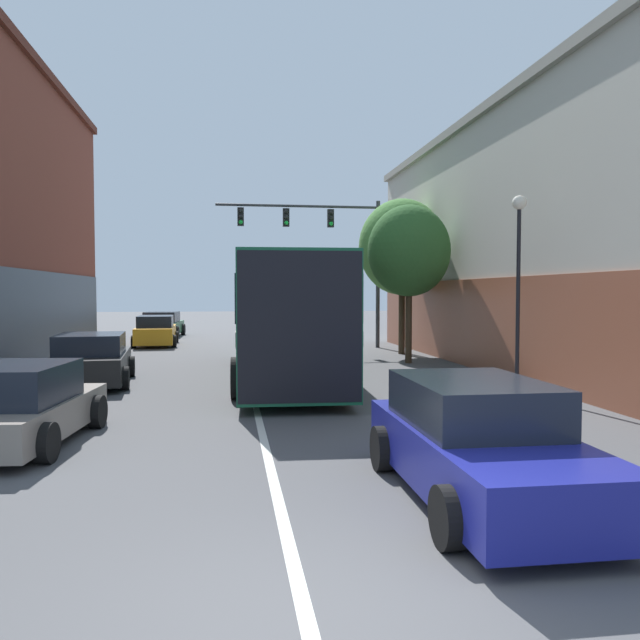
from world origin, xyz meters
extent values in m
plane|color=#4C4C4F|center=(0.00, 0.00, 0.00)|extent=(160.00, 160.00, 0.00)
cube|color=silver|center=(0.00, 13.60, 0.00)|extent=(0.14, 39.20, 0.01)
cube|color=#4C515B|center=(-6.55, 15.23, 1.60)|extent=(0.24, 18.48, 3.20)
cube|color=#B7B2A3|center=(12.08, 14.42, 4.23)|extent=(9.16, 24.32, 8.47)
cube|color=#995138|center=(7.55, 14.42, 1.48)|extent=(0.24, 23.84, 2.96)
cube|color=gray|center=(12.08, 14.42, 8.32)|extent=(9.53, 24.57, 0.30)
cube|color=#145133|center=(1.06, 13.87, 1.82)|extent=(2.99, 12.25, 3.19)
cube|color=black|center=(1.06, 13.87, 2.39)|extent=(3.03, 12.01, 1.02)
cube|color=beige|center=(1.06, 13.87, 1.56)|extent=(3.02, 12.13, 0.32)
cube|color=black|center=(0.84, 7.81, 1.82)|extent=(2.50, 0.15, 3.06)
cylinder|color=black|center=(-0.11, 17.69, 0.50)|extent=(0.34, 1.01, 1.00)
cylinder|color=black|center=(2.50, 17.60, 0.50)|extent=(0.34, 1.01, 1.00)
cylinder|color=black|center=(-0.38, 10.15, 0.50)|extent=(0.34, 1.01, 1.00)
cylinder|color=black|center=(2.23, 10.06, 0.50)|extent=(0.34, 1.01, 1.00)
cube|color=navy|center=(2.43, 2.53, 0.52)|extent=(1.73, 4.39, 0.69)
cube|color=black|center=(2.43, 2.79, 1.15)|extent=(1.58, 2.29, 0.57)
cylinder|color=black|center=(1.55, 3.89, 0.32)|extent=(0.22, 0.63, 0.63)
cylinder|color=black|center=(3.32, 3.88, 0.32)|extent=(0.22, 0.63, 0.63)
cylinder|color=black|center=(1.53, 1.18, 0.32)|extent=(0.22, 0.63, 0.63)
cylinder|color=black|center=(3.31, 1.17, 0.32)|extent=(0.22, 0.63, 0.63)
cube|color=orange|center=(-4.02, 25.94, 0.53)|extent=(1.92, 4.60, 0.74)
cube|color=black|center=(-4.01, 25.72, 1.16)|extent=(1.68, 2.42, 0.53)
cylinder|color=black|center=(-4.97, 27.30, 0.29)|extent=(0.25, 0.59, 0.58)
cylinder|color=black|center=(-3.20, 27.39, 0.29)|extent=(0.25, 0.59, 0.58)
cylinder|color=black|center=(-4.84, 24.50, 0.29)|extent=(0.25, 0.59, 0.58)
cylinder|color=black|center=(-3.07, 24.59, 0.29)|extent=(0.25, 0.59, 0.58)
cube|color=black|center=(-4.31, 13.21, 0.51)|extent=(2.22, 4.45, 0.69)
cube|color=black|center=(-4.29, 12.99, 1.13)|extent=(1.88, 2.38, 0.54)
cylinder|color=black|center=(-5.37, 14.45, 0.31)|extent=(0.28, 0.63, 0.61)
cylinder|color=black|center=(-3.49, 14.62, 0.31)|extent=(0.28, 0.63, 0.61)
cylinder|color=black|center=(-5.13, 11.79, 0.31)|extent=(0.28, 0.63, 0.61)
cylinder|color=black|center=(-3.24, 11.97, 0.31)|extent=(0.28, 0.63, 0.61)
cube|color=#285633|center=(-4.32, 31.94, 0.52)|extent=(2.13, 4.46, 0.67)
cube|color=black|center=(-4.33, 31.72, 1.14)|extent=(1.86, 2.36, 0.58)
cylinder|color=black|center=(-5.22, 33.34, 0.33)|extent=(0.26, 0.67, 0.66)
cylinder|color=black|center=(-3.27, 33.23, 0.33)|extent=(0.26, 0.67, 0.66)
cylinder|color=black|center=(-5.38, 30.64, 0.33)|extent=(0.26, 0.67, 0.66)
cylinder|color=black|center=(-3.42, 30.53, 0.33)|extent=(0.26, 0.67, 0.66)
cube|color=slate|center=(-4.06, 6.27, 0.45)|extent=(2.20, 4.04, 0.56)
cube|color=black|center=(-4.08, 6.08, 1.04)|extent=(1.87, 2.17, 0.62)
cylinder|color=black|center=(-3.01, 7.38, 0.30)|extent=(0.28, 0.63, 0.61)
cylinder|color=black|center=(-3.24, 4.98, 0.30)|extent=(0.28, 0.63, 0.61)
cylinder|color=#333338|center=(6.17, 23.20, 3.34)|extent=(0.18, 0.18, 6.67)
cylinder|color=#333338|center=(2.52, 23.20, 6.37)|extent=(7.29, 0.12, 0.12)
cube|color=black|center=(3.98, 23.20, 5.85)|extent=(0.28, 0.24, 0.80)
sphere|color=black|center=(3.98, 23.05, 6.10)|extent=(0.18, 0.18, 0.18)
sphere|color=black|center=(3.98, 23.05, 5.85)|extent=(0.18, 0.18, 0.18)
sphere|color=green|center=(3.98, 23.05, 5.60)|extent=(0.18, 0.18, 0.18)
cube|color=black|center=(1.98, 23.20, 5.85)|extent=(0.28, 0.24, 0.80)
sphere|color=black|center=(1.98, 23.05, 6.10)|extent=(0.18, 0.18, 0.18)
sphere|color=black|center=(1.98, 23.05, 5.85)|extent=(0.18, 0.18, 0.18)
sphere|color=green|center=(1.98, 23.05, 5.60)|extent=(0.18, 0.18, 0.18)
cube|color=black|center=(-0.03, 23.20, 5.85)|extent=(0.28, 0.24, 0.80)
sphere|color=black|center=(-0.03, 23.05, 6.10)|extent=(0.18, 0.18, 0.18)
sphere|color=black|center=(-0.03, 23.05, 5.85)|extent=(0.18, 0.18, 0.18)
sphere|color=green|center=(-0.03, 23.05, 5.60)|extent=(0.18, 0.18, 0.18)
cone|color=black|center=(6.50, 9.95, 0.10)|extent=(0.26, 0.26, 0.20)
cylinder|color=black|center=(6.50, 9.95, 2.30)|extent=(0.10, 0.10, 4.60)
sphere|color=#EFE5CC|center=(6.50, 9.95, 4.72)|extent=(0.36, 0.36, 0.36)
cylinder|color=#3D2D1E|center=(5.77, 16.92, 1.37)|extent=(0.24, 0.24, 2.75)
ellipsoid|color=#2D5B28|center=(5.77, 16.92, 4.00)|extent=(2.95, 2.66, 3.25)
cylinder|color=#3D2D1E|center=(6.45, 20.17, 1.43)|extent=(0.26, 0.26, 2.86)
ellipsoid|color=#4C843D|center=(6.45, 20.17, 4.38)|extent=(3.56, 3.20, 3.91)
camera|label=1|loc=(-0.58, -4.57, 2.51)|focal=35.00mm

